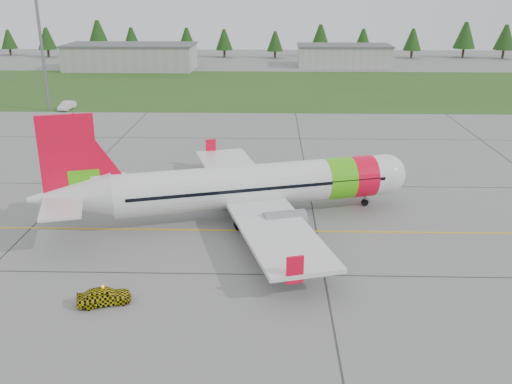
{
  "coord_description": "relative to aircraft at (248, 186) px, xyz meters",
  "views": [
    {
      "loc": [
        6.03,
        -37.34,
        19.91
      ],
      "look_at": [
        4.75,
        8.39,
        3.44
      ],
      "focal_mm": 40.0,
      "sensor_mm": 36.0,
      "label": 1
    }
  ],
  "objects": [
    {
      "name": "ground",
      "position": [
        -3.95,
        -11.16,
        -2.99
      ],
      "size": [
        320.0,
        320.0,
        0.0
      ],
      "primitive_type": "plane",
      "color": "gray",
      "rests_on": "ground"
    },
    {
      "name": "aircraft",
      "position": [
        0.0,
        0.0,
        0.0
      ],
      "size": [
        33.49,
        31.6,
        10.38
      ],
      "rotation": [
        0.0,
        0.0,
        0.28
      ],
      "color": "white",
      "rests_on": "ground"
    },
    {
      "name": "follow_me_car",
      "position": [
        -8.96,
        -15.56,
        -1.23
      ],
      "size": [
        1.57,
        1.72,
        3.53
      ],
      "primitive_type": "imported",
      "rotation": [
        0.0,
        0.0,
        1.88
      ],
      "color": "yellow",
      "rests_on": "ground"
    },
    {
      "name": "service_van",
      "position": [
        -33.21,
        47.83,
        -0.78
      ],
      "size": [
        1.68,
        1.61,
        4.43
      ],
      "primitive_type": "imported",
      "rotation": [
        0.0,
        0.0,
        -0.1
      ],
      "color": "silver",
      "rests_on": "ground"
    },
    {
      "name": "grass_strip",
      "position": [
        -3.95,
        70.84,
        -2.98
      ],
      "size": [
        320.0,
        50.0,
        0.03
      ],
      "primitive_type": "cube",
      "color": "#30561E",
      "rests_on": "ground"
    },
    {
      "name": "taxi_guideline",
      "position": [
        -3.95,
        -3.16,
        -2.98
      ],
      "size": [
        120.0,
        0.25,
        0.02
      ],
      "primitive_type": "cube",
      "color": "gold",
      "rests_on": "ground"
    },
    {
      "name": "hangar_west",
      "position": [
        -33.95,
        98.84,
        0.01
      ],
      "size": [
        32.0,
        14.0,
        6.0
      ],
      "primitive_type": "cube",
      "color": "#A8A8A3",
      "rests_on": "ground"
    },
    {
      "name": "hangar_east",
      "position": [
        21.05,
        106.84,
        -0.39
      ],
      "size": [
        24.0,
        12.0,
        5.2
      ],
      "primitive_type": "cube",
      "color": "#A8A8A3",
      "rests_on": "ground"
    },
    {
      "name": "floodlight_mast",
      "position": [
        -35.95,
        46.84,
        7.01
      ],
      "size": [
        0.5,
        0.5,
        20.0
      ],
      "primitive_type": "cylinder",
      "color": "slate",
      "rests_on": "ground"
    },
    {
      "name": "treeline",
      "position": [
        -3.95,
        126.84,
        2.01
      ],
      "size": [
        160.0,
        8.0,
        10.0
      ],
      "primitive_type": null,
      "color": "#1C3F14",
      "rests_on": "ground"
    }
  ]
}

